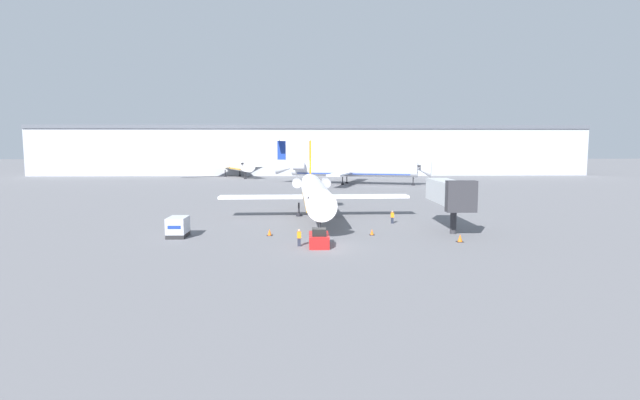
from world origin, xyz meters
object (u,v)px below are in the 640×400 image
object	(u,v)px
worker_near_tug	(299,237)
pushback_tug	(319,239)
luggage_cart	(178,227)
jet_bridge	(449,193)
worker_by_wing	(392,217)
traffic_cone_right	(372,232)
airplane_main	(314,192)
airplane_parked_far_right	(350,168)
traffic_cone_mid	(460,238)
traffic_cone_left	(270,232)
airplane_parked_far_left	(233,164)

from	to	relation	value
worker_near_tug	pushback_tug	bearing A→B (deg)	-1.92
luggage_cart	jet_bridge	world-z (taller)	jet_bridge
worker_by_wing	traffic_cone_right	xyz separation A→B (m)	(-3.68, -8.09, -0.53)
airplane_main	worker_near_tug	bearing A→B (deg)	-95.49
jet_bridge	airplane_parked_far_right	bearing A→B (deg)	94.44
worker_near_tug	jet_bridge	distance (m)	19.63
traffic_cone_right	jet_bridge	distance (m)	10.50
traffic_cone_mid	traffic_cone_left	bearing A→B (deg)	168.02
worker_near_tug	airplane_main	bearing A→B (deg)	84.51
traffic_cone_left	airplane_parked_far_right	world-z (taller)	airplane_parked_far_right
worker_near_tug	airplane_parked_far_left	xyz separation A→B (m)	(-21.86, 108.15, 3.05)
pushback_tug	worker_by_wing	xyz separation A→B (m)	(9.76, 14.04, 0.12)
airplane_parked_far_right	worker_near_tug	bearing A→B (deg)	-98.83
traffic_cone_left	traffic_cone_right	world-z (taller)	traffic_cone_left
worker_near_tug	traffic_cone_right	size ratio (longest dim) A/B	2.54
luggage_cart	jet_bridge	size ratio (longest dim) A/B	0.29
jet_bridge	worker_near_tug	bearing A→B (deg)	-153.85
airplane_main	jet_bridge	xyz separation A→B (m)	(15.44, -11.14, 0.85)
luggage_cart	worker_by_wing	distance (m)	26.41
luggage_cart	airplane_parked_far_left	world-z (taller)	airplane_parked_far_left
pushback_tug	traffic_cone_left	distance (m)	8.01
pushback_tug	traffic_cone_right	bearing A→B (deg)	44.37
pushback_tug	luggage_cart	xyz separation A→B (m)	(-15.22, 5.46, 0.37)
pushback_tug	airplane_parked_far_left	size ratio (longest dim) A/B	0.11
worker_by_wing	traffic_cone_left	world-z (taller)	worker_by_wing
jet_bridge	traffic_cone_left	bearing A→B (deg)	-172.86
worker_by_wing	traffic_cone_mid	size ratio (longest dim) A/B	2.01
luggage_cart	traffic_cone_mid	size ratio (longest dim) A/B	3.90
airplane_parked_far_right	airplane_parked_far_left	bearing A→B (deg)	137.58
jet_bridge	airplane_main	bearing A→B (deg)	144.20
pushback_tug	jet_bridge	distance (m)	17.99
traffic_cone_left	jet_bridge	distance (m)	21.23
airplane_parked_far_right	jet_bridge	world-z (taller)	airplane_parked_far_right
airplane_parked_far_left	airplane_parked_far_right	bearing A→B (deg)	-42.42
pushback_tug	luggage_cart	bearing A→B (deg)	160.28
pushback_tug	worker_near_tug	world-z (taller)	pushback_tug
traffic_cone_mid	traffic_cone_right	bearing A→B (deg)	153.90
traffic_cone_right	jet_bridge	bearing A→B (deg)	15.80
worker_by_wing	airplane_parked_far_left	size ratio (longest dim) A/B	0.05
airplane_main	worker_near_tug	xyz separation A→B (m)	(-1.89, -19.65, -2.70)
worker_near_tug	traffic_cone_right	bearing A→B (deg)	36.18
worker_near_tug	jet_bridge	world-z (taller)	jet_bridge
pushback_tug	airplane_parked_far_right	xyz separation A→B (m)	(10.03, 77.28, 3.28)
worker_near_tug	airplane_parked_far_right	xyz separation A→B (m)	(12.00, 77.21, 3.11)
luggage_cart	worker_by_wing	xyz separation A→B (m)	(24.98, 8.58, -0.25)
traffic_cone_right	traffic_cone_mid	size ratio (longest dim) A/B	0.83
traffic_cone_mid	airplane_parked_far_left	distance (m)	113.27
traffic_cone_left	airplane_parked_far_right	xyz separation A→B (m)	(15.34, 71.29, 3.64)
traffic_cone_right	pushback_tug	bearing A→B (deg)	-135.63
traffic_cone_left	airplane_parked_far_right	bearing A→B (deg)	77.86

